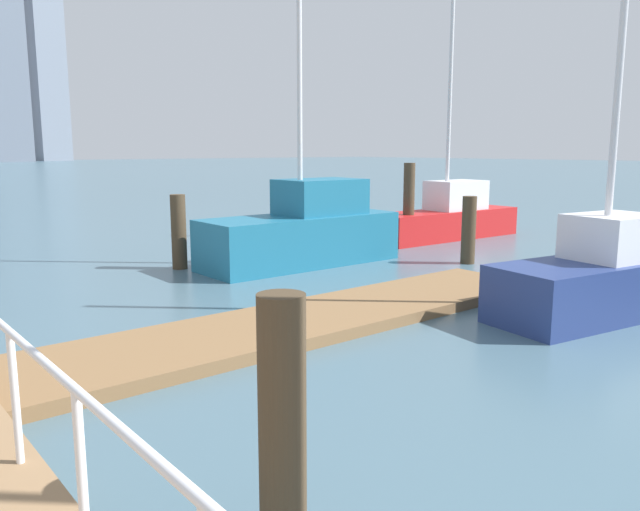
{
  "coord_description": "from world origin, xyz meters",
  "views": [
    {
      "loc": [
        -4.2,
        2.54,
        2.79
      ],
      "look_at": [
        1.71,
        9.76,
        1.2
      ],
      "focal_mm": 35.08,
      "sensor_mm": 36.0,
      "label": 1
    }
  ],
  "objects": [
    {
      "name": "ground_plane",
      "position": [
        0.0,
        20.0,
        0.0
      ],
      "size": [
        300.0,
        300.0,
        0.0
      ],
      "primitive_type": "plane",
      "color": "#476675"
    },
    {
      "name": "floating_dock",
      "position": [
        1.64,
        10.13,
        0.09
      ],
      "size": [
        10.29,
        2.0,
        0.18
      ],
      "primitive_type": "cube",
      "color": "olive",
      "rests_on": "ground_plane"
    },
    {
      "name": "dock_piling_0",
      "position": [
        -1.85,
        5.82,
        0.92
      ],
      "size": [
        0.33,
        0.33,
        1.85
      ],
      "primitive_type": "cylinder",
      "color": "#473826",
      "rests_on": "ground_plane"
    },
    {
      "name": "dock_piling_2",
      "position": [
        8.25,
        11.98,
        0.83
      ],
      "size": [
        0.35,
        0.35,
        1.66
      ],
      "primitive_type": "cylinder",
      "color": "#473826",
      "rests_on": "ground_plane"
    },
    {
      "name": "dock_piling_3",
      "position": [
        2.43,
        15.86,
        0.88
      ],
      "size": [
        0.35,
        0.35,
        1.75
      ],
      "primitive_type": "cylinder",
      "color": "#473826",
      "rests_on": "ground_plane"
    },
    {
      "name": "dock_piling_4",
      "position": [
        9.38,
        15.01,
        1.2
      ],
      "size": [
        0.33,
        0.33,
        2.4
      ],
      "primitive_type": "cylinder",
      "color": "#473826",
      "rests_on": "ground_plane"
    },
    {
      "name": "moored_boat_2",
      "position": [
        11.39,
        15.18,
        0.69
      ],
      "size": [
        5.48,
        1.61,
        8.25
      ],
      "color": "red",
      "rests_on": "ground_plane"
    },
    {
      "name": "moored_boat_3",
      "position": [
        5.08,
        14.48,
        0.84
      ],
      "size": [
        5.02,
        1.77,
        9.46
      ],
      "color": "#1E6B8C",
      "rests_on": "ground_plane"
    },
    {
      "name": "moored_boat_5",
      "position": [
        6.1,
        7.49,
        0.69
      ],
      "size": [
        4.45,
        2.11,
        8.38
      ],
      "color": "navy",
      "rests_on": "ground_plane"
    }
  ]
}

